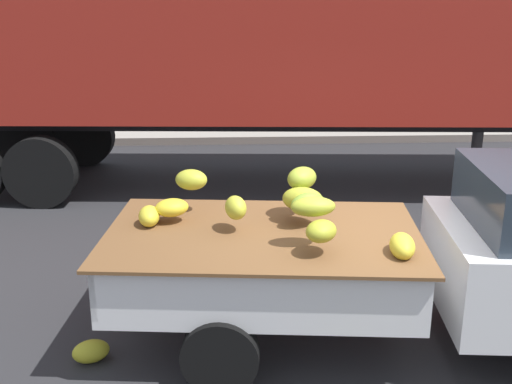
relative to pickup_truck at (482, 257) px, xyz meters
The scene contains 5 objects.
ground 1.20m from the pickup_truck, 158.77° to the left, with size 220.00×220.00×0.00m, color #28282B.
curb_strip 8.52m from the pickup_truck, 95.14° to the left, with size 80.00×0.80×0.16m, color gray.
pickup_truck is the anchor object (origin of this frame).
semi_trailer 5.61m from the pickup_truck, 105.90° to the left, with size 12.12×3.24×3.95m.
fallen_banana_bunch_near_tailgate 3.56m from the pickup_truck, behind, with size 0.33×0.21×0.20m, color gold.
Camera 1 is at (-1.47, -5.29, 3.12)m, focal length 43.83 mm.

